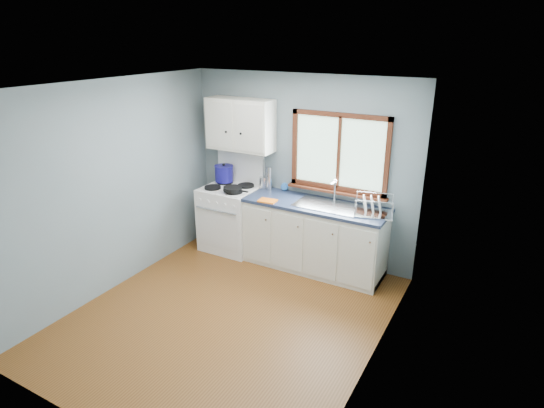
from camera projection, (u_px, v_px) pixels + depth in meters
The scene contains 19 objects.
floor at pixel (229, 316), 5.08m from camera, with size 3.20×3.60×0.02m, color brown.
ceiling at pixel (220, 85), 4.19m from camera, with size 3.20×3.60×0.02m, color white.
wall_back at pixel (302, 169), 6.12m from camera, with size 3.20×0.02×2.50m, color slate.
wall_front at pixel (76, 295), 3.16m from camera, with size 3.20×0.02×2.50m, color slate.
wall_left at pixel (113, 188), 5.37m from camera, with size 0.02×3.60×2.50m, color slate.
wall_right at pixel (379, 245), 3.90m from camera, with size 0.02×3.60×2.50m, color slate.
gas_range at pixel (231, 216), 6.54m from camera, with size 0.76×0.69×1.36m.
base_cabinets at pixel (314, 240), 5.99m from camera, with size 1.85×0.60×0.88m.
countertop at pixel (315, 205), 5.82m from camera, with size 1.89×0.64×0.04m, color #1A243B.
sink at pixel (328, 210), 5.75m from camera, with size 0.84×0.46×0.44m.
window at pixel (339, 158), 5.76m from camera, with size 1.36×0.10×1.03m.
upper_cabinets at pixel (240, 125), 6.16m from camera, with size 0.95×0.35×0.70m.
skillet at pixel (233, 189), 6.15m from camera, with size 0.39×0.27×0.05m.
stockpot at pixel (224, 173), 6.52m from camera, with size 0.36×0.36×0.26m.
utensil_crock at pixel (264, 182), 6.36m from camera, with size 0.14×0.14×0.41m.
thermos at pixel (269, 179), 6.26m from camera, with size 0.08×0.08×0.33m, color silver.
soap_bottle at pixel (284, 182), 6.23m from camera, with size 0.10×0.10×0.27m, color blue.
dish_towel at pixel (268, 201), 5.88m from camera, with size 0.23×0.16×0.02m, color orange.
dish_rack at pixel (373, 209), 5.44m from camera, with size 0.53×0.46×0.24m.
Camera 1 is at (2.52, -3.53, 2.95)m, focal length 30.00 mm.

